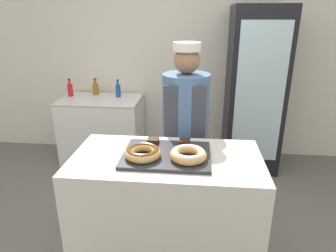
{
  "coord_description": "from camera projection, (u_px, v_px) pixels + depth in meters",
  "views": [
    {
      "loc": [
        0.19,
        -1.78,
        1.81
      ],
      "look_at": [
        0.0,
        0.1,
        1.11
      ],
      "focal_mm": 32.0,
      "sensor_mm": 36.0,
      "label": 1
    }
  ],
  "objects": [
    {
      "name": "donut_chocolate_glaze",
      "position": [
        143.0,
        152.0,
        1.91
      ],
      "size": [
        0.23,
        0.23,
        0.07
      ],
      "color": "tan",
      "rests_on": "serving_tray"
    },
    {
      "name": "baker_person",
      "position": [
        185.0,
        134.0,
        2.59
      ],
      "size": [
        0.39,
        0.39,
        1.61
      ],
      "color": "#4C4C51",
      "rests_on": "ground_plane"
    },
    {
      "name": "bottle_red",
      "position": [
        70.0,
        90.0,
        3.84
      ],
      "size": [
        0.07,
        0.07,
        0.23
      ],
      "color": "red",
      "rests_on": "chest_freezer"
    },
    {
      "name": "serving_tray",
      "position": [
        167.0,
        155.0,
        1.98
      ],
      "size": [
        0.57,
        0.44,
        0.02
      ],
      "color": "#2D2D33",
      "rests_on": "display_counter"
    },
    {
      "name": "wall_back",
      "position": [
        184.0,
        53.0,
        3.82
      ],
      "size": [
        8.0,
        0.06,
        2.7
      ],
      "color": "silver",
      "rests_on": "ground_plane"
    },
    {
      "name": "bottle_amber",
      "position": [
        96.0,
        88.0,
        3.92
      ],
      "size": [
        0.08,
        0.08,
        0.21
      ],
      "color": "#99661E",
      "rests_on": "chest_freezer"
    },
    {
      "name": "chest_freezer",
      "position": [
        103.0,
        129.0,
        3.89
      ],
      "size": [
        0.99,
        0.63,
        0.82
      ],
      "color": "white",
      "rests_on": "ground_plane"
    },
    {
      "name": "donut_light_glaze",
      "position": [
        188.0,
        154.0,
        1.89
      ],
      "size": [
        0.23,
        0.23,
        0.07
      ],
      "color": "tan",
      "rests_on": "serving_tray"
    },
    {
      "name": "display_counter",
      "position": [
        167.0,
        215.0,
        2.15
      ],
      "size": [
        1.27,
        0.67,
        0.93
      ],
      "color": "beige",
      "rests_on": "ground_plane"
    },
    {
      "name": "beverage_fridge",
      "position": [
        254.0,
        91.0,
        3.52
      ],
      "size": [
        0.63,
        0.64,
        1.91
      ],
      "color": "black",
      "rests_on": "ground_plane"
    },
    {
      "name": "brownie_back_right",
      "position": [
        185.0,
        142.0,
        2.11
      ],
      "size": [
        0.08,
        0.08,
        0.03
      ],
      "color": "black",
      "rests_on": "serving_tray"
    },
    {
      "name": "brownie_back_left",
      "position": [
        153.0,
        141.0,
        2.14
      ],
      "size": [
        0.08,
        0.08,
        0.03
      ],
      "color": "black",
      "rests_on": "serving_tray"
    },
    {
      "name": "bottle_blue",
      "position": [
        118.0,
        90.0,
        3.8
      ],
      "size": [
        0.06,
        0.06,
        0.22
      ],
      "color": "#1E4CB2",
      "rests_on": "chest_freezer"
    }
  ]
}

